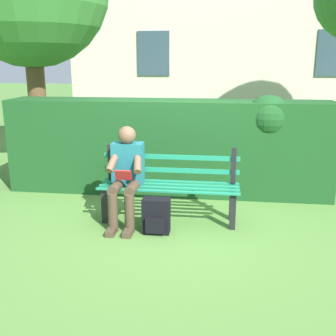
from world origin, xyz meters
TOP-DOWN VIEW (x-y plane):
  - ground at (0.00, 0.00)m, footprint 60.00×60.00m
  - park_bench at (0.00, -0.06)m, footprint 1.73×0.47m
  - person_seated at (0.52, 0.10)m, footprint 0.44×0.73m
  - hedge_backdrop at (0.14, -1.21)m, footprint 4.82×0.77m
  - backpack at (0.10, 0.37)m, footprint 0.32×0.25m

SIDE VIEW (x-z plane):
  - ground at x=0.00m, z-range 0.00..0.00m
  - backpack at x=0.10m, z-range 0.00..0.41m
  - park_bench at x=0.00m, z-range -0.02..0.91m
  - person_seated at x=0.52m, z-range 0.04..1.24m
  - hedge_backdrop at x=0.14m, z-range -0.01..1.49m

